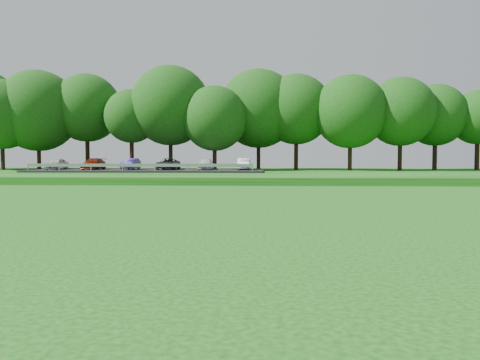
{
  "coord_description": "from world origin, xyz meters",
  "views": [
    {
      "loc": [
        -11.82,
        -15.76,
        2.26
      ],
      "look_at": [
        -12.8,
        2.56,
        1.3
      ],
      "focal_mm": 35.0,
      "sensor_mm": 36.0,
      "label": 1
    }
  ],
  "objects": [
    {
      "name": "berm",
      "position": [
        0.0,
        34.0,
        0.3
      ],
      "size": [
        130.0,
        30.0,
        0.6
      ],
      "primitive_type": "cube",
      "color": "#10440D",
      "rests_on": "ground"
    },
    {
      "name": "treeline",
      "position": [
        0.0,
        38.0,
        8.1
      ],
      "size": [
        104.0,
        7.0,
        15.0
      ],
      "primitive_type": null,
      "color": "#11450F",
      "rests_on": "berm"
    },
    {
      "name": "parking_lot",
      "position": [
        -24.11,
        32.82,
        1.06
      ],
      "size": [
        24.0,
        9.0,
        1.38
      ],
      "color": "black",
      "rests_on": "berm"
    },
    {
      "name": "walking_path",
      "position": [
        0.0,
        20.0,
        0.02
      ],
      "size": [
        130.0,
        1.6,
        0.04
      ],
      "primitive_type": "cube",
      "color": "gray",
      "rests_on": "ground"
    }
  ]
}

